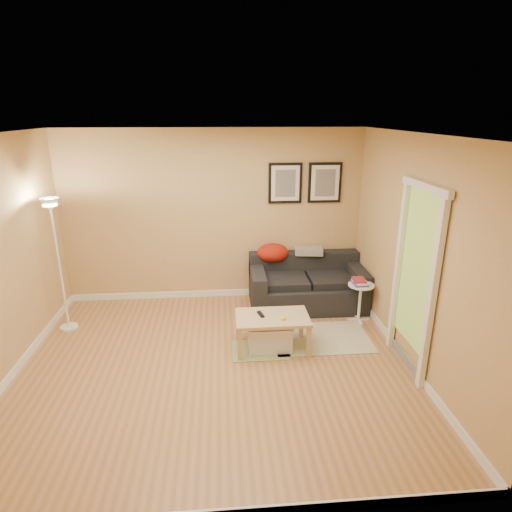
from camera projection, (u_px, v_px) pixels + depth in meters
name	position (u px, v px, depth m)	size (l,w,h in m)	color
floor	(215.00, 366.00, 4.97)	(4.50, 4.50, 0.00)	#B0774B
ceiling	(207.00, 134.00, 4.13)	(4.50, 4.50, 0.00)	white
wall_back	(213.00, 217.00, 6.44)	(4.50, 4.50, 0.00)	tan
wall_front	(206.00, 367.00, 2.66)	(4.50, 4.50, 0.00)	tan
wall_right	(415.00, 255.00, 4.73)	(4.00, 4.00, 0.00)	tan
baseboard_back	(216.00, 293.00, 6.83)	(4.50, 0.02, 0.10)	white
baseboard_left	(15.00, 371.00, 4.78)	(0.02, 4.00, 0.10)	white
baseboard_right	(402.00, 353.00, 5.13)	(0.02, 4.00, 0.10)	white
sofa	(307.00, 283.00, 6.40)	(1.70, 0.90, 0.75)	black
red_throw	(273.00, 253.00, 6.49)	(0.48, 0.36, 0.28)	#A0290E
plaid_throw	(309.00, 251.00, 6.56)	(0.42, 0.26, 0.10)	tan
framed_print_left	(285.00, 183.00, 6.34)	(0.50, 0.04, 0.60)	black
framed_print_right	(325.00, 183.00, 6.39)	(0.50, 0.04, 0.60)	black
area_rug	(321.00, 338.00, 5.57)	(1.25, 0.85, 0.01)	beige
green_runner	(260.00, 350.00, 5.28)	(0.70, 0.50, 0.01)	#668C4C
coffee_table	(272.00, 332.00, 5.26)	(0.89, 0.55, 0.45)	tan
remote_control	(261.00, 314.00, 5.22)	(0.05, 0.16, 0.02)	black
tape_roll	(283.00, 319.00, 5.10)	(0.07, 0.07, 0.03)	yellow
storage_bin	(269.00, 336.00, 5.30)	(0.55, 0.40, 0.34)	white
side_table	(360.00, 303.00, 5.97)	(0.36, 0.36, 0.55)	white
book_stack	(360.00, 281.00, 5.88)	(0.18, 0.25, 0.08)	#4E3AAE
floor_lamp	(60.00, 270.00, 5.56)	(0.23, 0.23, 1.81)	white
doorway	(413.00, 283.00, 4.67)	(0.12, 1.01, 2.13)	white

